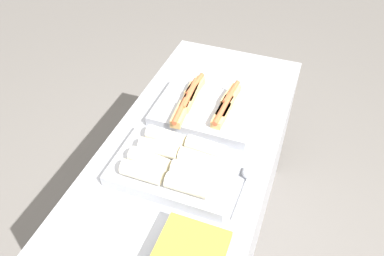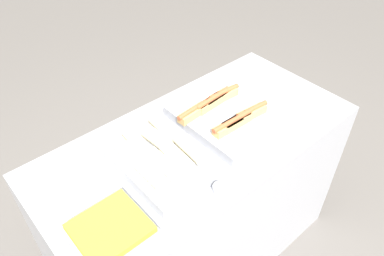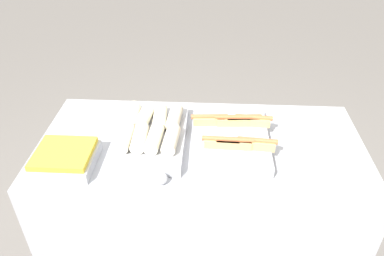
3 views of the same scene
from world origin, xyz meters
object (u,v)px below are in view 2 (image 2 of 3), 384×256
tray_side_front (111,233)px  serving_spoon_near (215,190)px  tray_hotdogs (222,118)px  tray_wraps (157,155)px

tray_side_front → serving_spoon_near: 0.40m
tray_side_front → serving_spoon_near: tray_side_front is taller
tray_hotdogs → tray_side_front: size_ratio=1.80×
tray_wraps → tray_side_front: tray_wraps is taller
tray_wraps → serving_spoon_near: 0.28m
tray_hotdogs → tray_wraps: tray_wraps is taller
serving_spoon_near → tray_hotdogs: bearing=42.0°
tray_wraps → serving_spoon_near: bearing=-76.5°
tray_side_front → serving_spoon_near: (0.39, -0.09, -0.02)m
tray_hotdogs → serving_spoon_near: (-0.30, -0.27, -0.02)m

